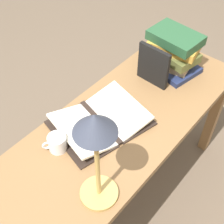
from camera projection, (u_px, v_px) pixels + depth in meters
ground_plane at (121, 191)px, 2.08m from camera, size 12.00×12.00×0.00m
reading_desk at (123, 133)px, 1.63m from camera, size 1.47×0.57×0.72m
open_book at (100, 121)px, 1.51m from camera, size 0.51×0.43×0.06m
book_stack_tall at (173, 51)px, 1.74m from camera, size 0.27×0.33×0.23m
book_standing_upright at (153, 66)px, 1.65m from camera, size 0.03×0.19×0.22m
reading_lamp at (96, 141)px, 1.01m from camera, size 0.16×0.16×0.48m
coffee_mug at (57, 143)px, 1.39m from camera, size 0.10×0.08×0.08m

